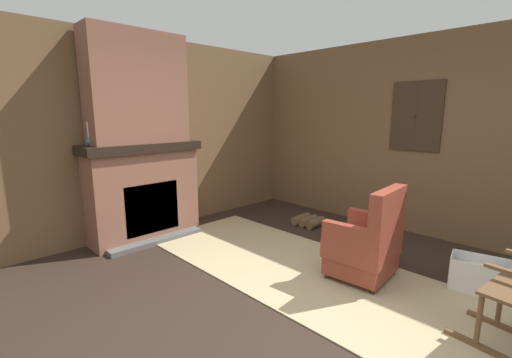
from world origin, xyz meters
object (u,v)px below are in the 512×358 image
object	(u,v)px
oil_lamp_vase	(91,137)
storage_case	(149,137)
laundry_basket	(479,275)
armchair	(366,245)
firewood_stack	(308,221)

from	to	relation	value
oil_lamp_vase	storage_case	distance (m)	0.73
laundry_basket	oil_lamp_vase	distance (m)	4.35
armchair	firewood_stack	xyz separation A→B (m)	(-1.42, 0.94, -0.29)
oil_lamp_vase	laundry_basket	bearing A→B (deg)	31.05
armchair	storage_case	bearing A→B (deg)	13.47
armchair	laundry_basket	distance (m)	1.05
firewood_stack	laundry_basket	xyz separation A→B (m)	(2.30, -0.41, 0.09)
armchair	firewood_stack	size ratio (longest dim) A/B	2.35
laundry_basket	oil_lamp_vase	xyz separation A→B (m)	(-3.58, -2.16, 1.22)
armchair	laundry_basket	world-z (taller)	armchair
laundry_basket	storage_case	bearing A→B (deg)	-158.33
firewood_stack	storage_case	bearing A→B (deg)	-124.94
oil_lamp_vase	armchair	bearing A→B (deg)	30.99
oil_lamp_vase	storage_case	world-z (taller)	oil_lamp_vase
laundry_basket	firewood_stack	bearing A→B (deg)	169.98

